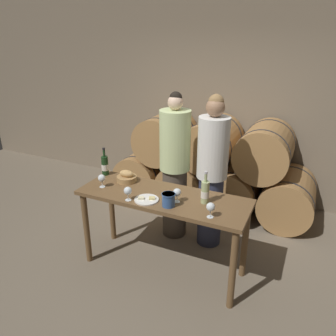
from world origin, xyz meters
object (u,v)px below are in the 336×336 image
at_px(wine_bottle_red, 105,165).
at_px(wine_glass_far_left, 102,178).
at_px(person_left, 175,167).
at_px(wine_glass_left, 128,191).
at_px(cheese_plate, 147,200).
at_px(wine_glass_right, 211,207).
at_px(bread_basket, 127,177).
at_px(blue_crock, 168,199).
at_px(wine_bottle_white, 205,192).
at_px(wine_glass_center, 177,193).
at_px(person_right, 212,173).
at_px(tasting_table, 163,207).

distance_m(wine_bottle_red, wine_glass_far_left, 0.33).
relative_size(person_left, wine_glass_left, 12.77).
distance_m(wine_bottle_red, cheese_plate, 0.82).
relative_size(wine_glass_left, wine_glass_right, 1.00).
xyz_separation_m(cheese_plate, wine_glass_left, (-0.16, -0.07, 0.09)).
distance_m(bread_basket, wine_glass_far_left, 0.29).
bearing_deg(blue_crock, wine_glass_right, -4.06).
height_order(wine_bottle_white, wine_glass_left, wine_bottle_white).
bearing_deg(wine_glass_center, cheese_plate, -161.07).
height_order(person_left, wine_bottle_white, person_left).
distance_m(cheese_plate, wine_glass_left, 0.20).
bearing_deg(blue_crock, wine_glass_center, 69.57).
height_order(wine_bottle_red, cheese_plate, wine_bottle_red).
height_order(person_right, bread_basket, person_right).
relative_size(person_left, wine_glass_center, 12.77).
xyz_separation_m(wine_bottle_red, wine_glass_right, (1.39, -0.40, -0.01)).
xyz_separation_m(cheese_plate, wine_glass_right, (0.66, -0.04, 0.09)).
relative_size(blue_crock, bread_basket, 0.60).
relative_size(person_left, wine_glass_far_left, 12.77).
height_order(person_right, wine_bottle_white, person_right).
distance_m(wine_bottle_red, bread_basket, 0.33).
height_order(wine_bottle_red, bread_basket, wine_bottle_red).
height_order(cheese_plate, wine_glass_right, wine_glass_right).
height_order(wine_bottle_white, bread_basket, wine_bottle_white).
distance_m(wine_bottle_white, bread_basket, 0.94).
relative_size(tasting_table, wine_glass_right, 12.34).
xyz_separation_m(wine_glass_far_left, wine_glass_right, (1.23, -0.11, 0.00)).
bearing_deg(cheese_plate, wine_bottle_white, 20.29).
bearing_deg(wine_bottle_red, person_right, 23.22).
bearing_deg(blue_crock, person_left, 110.15).
distance_m(wine_glass_center, wine_glass_right, 0.40).
bearing_deg(blue_crock, wine_bottle_white, 35.80).
relative_size(person_left, wine_glass_right, 12.77).
bearing_deg(wine_glass_far_left, blue_crock, -5.73).
xyz_separation_m(wine_bottle_red, cheese_plate, (0.73, -0.36, -0.10)).
height_order(person_left, person_right, person_right).
distance_m(bread_basket, cheese_plate, 0.51).
relative_size(wine_bottle_white, wine_glass_left, 2.29).
bearing_deg(wine_glass_center, blue_crock, -110.43).
xyz_separation_m(person_left, wine_bottle_red, (-0.66, -0.48, 0.08)).
height_order(wine_bottle_white, wine_glass_right, wine_bottle_white).
xyz_separation_m(person_left, wine_glass_left, (-0.09, -0.91, 0.07)).
bearing_deg(wine_glass_far_left, tasting_table, 8.12).
bearing_deg(wine_bottle_red, wine_glass_center, -14.63).
distance_m(tasting_table, person_right, 0.75).
xyz_separation_m(person_right, wine_glass_left, (-0.55, -0.91, 0.06)).
bearing_deg(cheese_plate, tasting_table, 59.59).
height_order(bread_basket, wine_glass_center, wine_glass_center).
distance_m(tasting_table, blue_crock, 0.30).
bearing_deg(wine_glass_right, person_right, 107.08).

